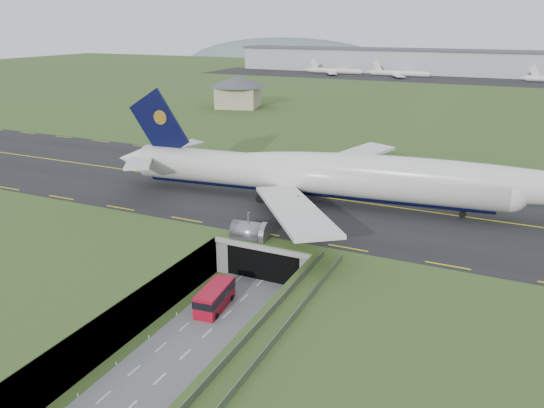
% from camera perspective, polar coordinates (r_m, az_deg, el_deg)
% --- Properties ---
extents(ground, '(900.00, 900.00, 0.00)m').
position_cam_1_polar(ground, '(75.26, -3.73, -10.85)').
color(ground, '#3D5421').
rests_on(ground, ground).
extents(airfield_deck, '(800.00, 800.00, 6.00)m').
position_cam_1_polar(airfield_deck, '(73.82, -3.78, -8.83)').
color(airfield_deck, gray).
rests_on(airfield_deck, ground).
extents(trench_road, '(12.00, 75.00, 0.20)m').
position_cam_1_polar(trench_road, '(69.69, -6.75, -13.51)').
color(trench_road, slate).
rests_on(trench_road, ground).
extents(taxiway, '(800.00, 44.00, 0.18)m').
position_cam_1_polar(taxiway, '(100.52, 5.18, 0.75)').
color(taxiway, black).
rests_on(taxiway, airfield_deck).
extents(tunnel_portal, '(17.00, 22.30, 6.00)m').
position_cam_1_polar(tunnel_portal, '(87.26, 1.47, -4.00)').
color(tunnel_portal, gray).
rests_on(tunnel_portal, ground).
extents(guideway, '(3.00, 53.00, 7.05)m').
position_cam_1_polar(guideway, '(53.85, -3.20, -17.57)').
color(guideway, '#A8A8A3').
rests_on(guideway, ground).
extents(jumbo_jet, '(94.44, 60.51, 20.12)m').
position_cam_1_polar(jumbo_jet, '(94.85, 7.86, 2.90)').
color(jumbo_jet, silver).
rests_on(jumbo_jet, ground).
extents(shuttle_tram, '(3.75, 8.06, 3.17)m').
position_cam_1_polar(shuttle_tram, '(73.92, -6.18, -9.97)').
color(shuttle_tram, '#AF0B21').
rests_on(shuttle_tram, ground).
extents(service_building, '(27.07, 27.07, 12.09)m').
position_cam_1_polar(service_building, '(209.23, -3.67, 12.26)').
color(service_building, tan).
rests_on(service_building, ground).
extents(cargo_terminal, '(320.00, 67.00, 15.60)m').
position_cam_1_polar(cargo_terminal, '(358.71, 20.35, 14.07)').
color(cargo_terminal, '#B2B2B2').
rests_on(cargo_terminal, ground).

